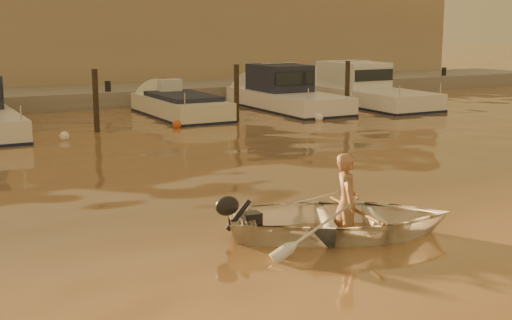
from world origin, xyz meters
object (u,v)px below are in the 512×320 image
dinghy (340,219)px  waterfront_building (23,44)px  person (347,203)px  moored_boat_4 (287,94)px  moored_boat_3 (180,110)px  moored_boat_5 (364,90)px

dinghy → waterfront_building: 26.21m
person → moored_boat_4: 17.02m
moored_boat_3 → moored_boat_5: moored_boat_5 is taller
dinghy → moored_boat_3: 15.46m
person → waterfront_building: bearing=24.4°
moored_boat_5 → waterfront_building: (-11.89, 11.00, 1.77)m
person → moored_boat_4: (7.73, 15.16, 0.08)m
person → waterfront_building: 26.23m
dinghy → person: (0.09, -0.04, 0.27)m
person → moored_boat_3: bearing=11.8°
moored_boat_3 → person: bearing=-101.7°
dinghy → person: 0.29m
person → moored_boat_3: (3.13, 15.16, -0.32)m
dinghy → moored_boat_4: moored_boat_4 is taller
dinghy → person: size_ratio=2.22×
moored_boat_4 → moored_boat_5: bearing=0.0°
moored_boat_4 → dinghy: bearing=-117.4°
moored_boat_5 → moored_boat_4: bearing=180.0°
waterfront_building → moored_boat_5: bearing=-42.8°
moored_boat_3 → moored_boat_5: (8.34, 0.00, 0.40)m
dinghy → moored_boat_3: (3.22, 15.12, -0.04)m
dinghy → person: person is taller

